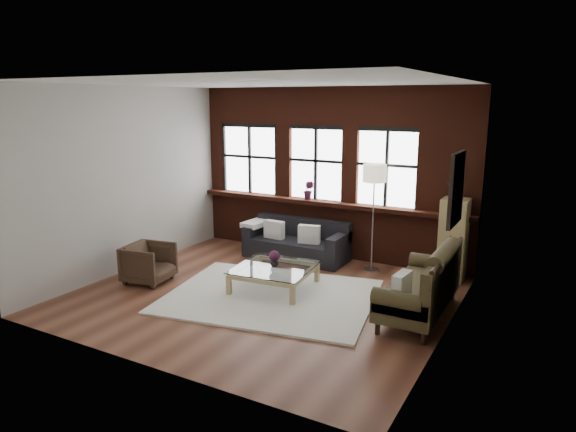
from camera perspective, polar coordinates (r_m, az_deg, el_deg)
The scene contains 26 objects.
floor at distance 8.07m, azimuth -2.71°, elevation -8.75°, with size 5.50×5.50×0.00m, color brown.
ceiling at distance 7.51m, azimuth -2.98°, elevation 14.61°, with size 5.50×5.50×0.00m, color white.
wall_back at distance 9.82m, azimuth 4.87°, elevation 4.77°, with size 5.50×5.50×0.00m, color #B1AEA4.
wall_front at distance 5.70m, azimuth -16.13°, elevation -1.51°, with size 5.50×5.50×0.00m, color #B1AEA4.
wall_left at distance 9.35m, azimuth -17.37°, elevation 3.84°, with size 5.00×5.00×0.00m, color #B1AEA4.
wall_right at distance 6.64m, azimuth 17.82°, elevation 0.35°, with size 5.00×5.00×0.00m, color #B1AEA4.
brick_backwall at distance 9.76m, azimuth 4.72°, elevation 4.73°, with size 5.50×0.12×3.20m, color #481C11, non-canonical shape.
sill_ledge at distance 9.78m, azimuth 4.44°, elevation 1.42°, with size 5.50×0.30×0.08m, color #481C11.
window_left at distance 10.61m, azimuth -4.19°, elevation 6.20°, with size 1.38×0.10×1.50m, color black, non-canonical shape.
window_mid at distance 9.88m, azimuth 3.17°, elevation 5.73°, with size 1.38×0.10×1.50m, color black, non-canonical shape.
window_right at distance 9.36m, azimuth 10.94°, elevation 5.13°, with size 1.38×0.10×1.50m, color black, non-canonical shape.
wall_poster at distance 6.89m, azimuth 18.22°, elevation 2.87°, with size 0.05×0.74×0.94m, color black, non-canonical shape.
shag_rug at distance 7.97m, azimuth -1.92°, elevation -8.89°, with size 3.09×2.43×0.03m, color silver.
dark_sofa at distance 9.73m, azimuth 0.89°, elevation -2.75°, with size 1.96×0.79×0.71m, color black, non-canonical shape.
pillow_a at distance 9.80m, azimuth -1.54°, elevation -1.51°, with size 0.40×0.14×0.34m, color silver.
pillow_b at distance 9.45m, azimuth 2.36°, elevation -2.04°, with size 0.40×0.14×0.34m, color silver.
vintage_settee at distance 7.38m, azimuth 14.41°, elevation -6.95°, with size 0.86×1.94×1.03m, color #3A321B, non-canonical shape.
pillow_settee at distance 6.83m, azimuth 12.52°, elevation -7.55°, with size 0.14×0.38×0.34m, color silver.
armchair at distance 8.81m, azimuth -15.22°, elevation -5.08°, with size 0.69×0.71×0.65m, color #36261B.
coffee_table at distance 8.22m, azimuth -1.52°, elevation -6.93°, with size 1.18×1.18×0.40m, color tan, non-canonical shape.
vase at distance 8.13m, azimuth -1.53°, elevation -5.17°, with size 0.13×0.13×0.14m, color #B2B2B2.
flowers at distance 8.10m, azimuth -1.53°, elevation -4.46°, with size 0.17×0.17×0.17m, color #471833.
drawer_chest at distance 8.94m, azimuth 17.88°, elevation -2.54°, with size 0.43×0.43×1.38m, color tan.
potted_plant_top at distance 8.76m, azimuth 18.26°, elevation 2.88°, with size 0.30×0.26×0.33m, color #2D5923.
floor_lamp at distance 9.00m, azimuth 9.43°, elevation 0.17°, with size 0.40×0.40×2.04m, color #A5A5A8, non-canonical shape.
sill_plant at distance 9.87m, azimuth 2.31°, elevation 2.90°, with size 0.20×0.17×0.37m, color #471833.
Camera 1 is at (3.95, -6.38, 2.96)m, focal length 32.00 mm.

